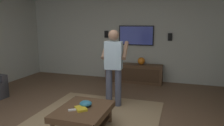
% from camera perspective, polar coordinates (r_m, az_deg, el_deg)
% --- Properties ---
extents(wall_back_tv, '(0.10, 6.94, 2.67)m').
position_cam_1_polar(wall_back_tv, '(6.76, 4.74, 6.83)').
color(wall_back_tv, '#B2B7AD').
rests_on(wall_back_tv, ground).
extents(area_rug, '(2.98, 2.36, 0.01)m').
position_cam_1_polar(area_rug, '(3.95, -6.21, -16.07)').
color(area_rug, '#9E8460').
rests_on(area_rug, ground).
extents(coffee_table, '(1.00, 0.80, 0.40)m').
position_cam_1_polar(coffee_table, '(3.66, -7.60, -13.33)').
color(coffee_table, '#513823').
rests_on(coffee_table, ground).
extents(media_console, '(0.45, 1.70, 0.55)m').
position_cam_1_polar(media_console, '(6.54, 5.83, -2.70)').
color(media_console, '#513823').
rests_on(media_console, ground).
extents(tv, '(0.05, 1.07, 0.60)m').
position_cam_1_polar(tv, '(6.61, 6.45, 7.30)').
color(tv, black).
extents(person_standing, '(0.57, 0.58, 1.64)m').
position_cam_1_polar(person_standing, '(4.52, 0.45, -0.14)').
color(person_standing, '#4C5166').
rests_on(person_standing, ground).
extents(bowl, '(0.21, 0.21, 0.09)m').
position_cam_1_polar(bowl, '(3.68, -7.04, -10.68)').
color(bowl, teal).
rests_on(bowl, coffee_table).
extents(remote_white, '(0.12, 0.15, 0.02)m').
position_cam_1_polar(remote_white, '(3.55, -10.35, -12.18)').
color(remote_white, white).
rests_on(remote_white, coffee_table).
extents(book, '(0.27, 0.27, 0.04)m').
position_cam_1_polar(book, '(3.56, -8.29, -11.93)').
color(book, gold).
rests_on(book, coffee_table).
extents(vase_round, '(0.22, 0.22, 0.22)m').
position_cam_1_polar(vase_round, '(6.45, 7.82, 0.55)').
color(vase_round, orange).
rests_on(vase_round, media_console).
extents(wall_speaker_left, '(0.06, 0.12, 0.22)m').
position_cam_1_polar(wall_speaker_left, '(6.51, 15.22, 6.70)').
color(wall_speaker_left, black).
extents(wall_speaker_right, '(0.06, 0.12, 0.22)m').
position_cam_1_polar(wall_speaker_right, '(6.88, -1.48, 7.68)').
color(wall_speaker_right, black).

